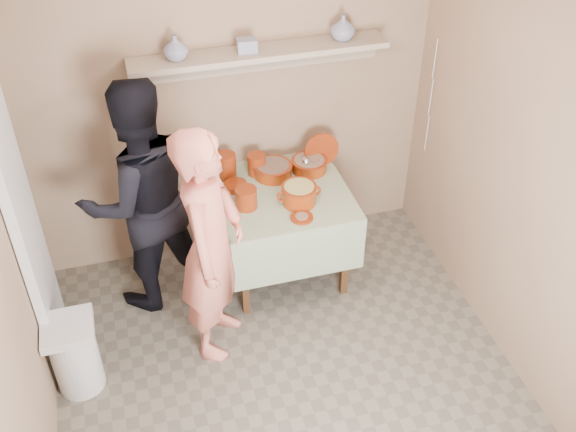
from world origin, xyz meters
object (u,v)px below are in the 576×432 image
object	(u,v)px
person_cook	(212,246)
serving_table	(281,204)
trash_bin	(75,355)
person_helper	(141,199)
cazuela_rice	(299,193)

from	to	relation	value
person_cook	serving_table	bearing A→B (deg)	-21.03
trash_bin	person_cook	bearing A→B (deg)	8.67
serving_table	trash_bin	size ratio (longest dim) A/B	1.74
person_helper	serving_table	distance (m)	1.03
person_helper	trash_bin	bearing A→B (deg)	37.34
person_helper	serving_table	bearing A→B (deg)	164.61
person_cook	person_helper	xyz separation A→B (m)	(-0.38, 0.60, 0.03)
person_cook	serving_table	distance (m)	0.88
person_cook	serving_table	size ratio (longest dim) A/B	1.76
person_helper	serving_table	xyz separation A→B (m)	(1.00, -0.01, -0.25)
person_helper	trash_bin	world-z (taller)	person_helper
cazuela_rice	person_helper	bearing A→B (deg)	170.57
person_cook	cazuela_rice	bearing A→B (deg)	-33.72
person_cook	trash_bin	world-z (taller)	person_cook
cazuela_rice	serving_table	bearing A→B (deg)	116.91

